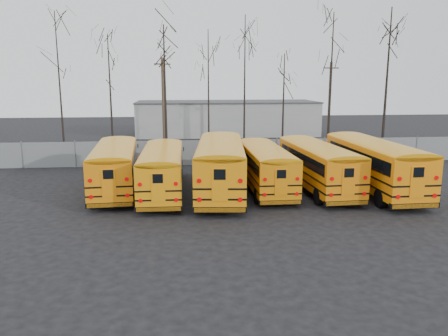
{
  "coord_description": "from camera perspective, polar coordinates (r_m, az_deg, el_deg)",
  "views": [
    {
      "loc": [
        -3.77,
        -22.61,
        6.71
      ],
      "look_at": [
        -1.26,
        2.56,
        1.6
      ],
      "focal_mm": 35.0,
      "sensor_mm": 36.0,
      "label": 1
    }
  ],
  "objects": [
    {
      "name": "tree_1",
      "position": [
        40.61,
        -14.6,
        9.07
      ],
      "size": [
        0.26,
        0.26,
        10.59
      ],
      "primitive_type": "cone",
      "color": "black",
      "rests_on": "ground"
    },
    {
      "name": "tree_4",
      "position": [
        38.43,
        2.7,
        10.43
      ],
      "size": [
        0.26,
        0.26,
        12.11
      ],
      "primitive_type": "cone",
      "color": "black",
      "rests_on": "ground"
    },
    {
      "name": "bus_a",
      "position": [
        27.38,
        -14.04,
        0.58
      ],
      "size": [
        3.16,
        10.64,
        2.94
      ],
      "rotation": [
        0.0,
        0.0,
        0.07
      ],
      "color": "black",
      "rests_on": "ground"
    },
    {
      "name": "bus_d",
      "position": [
        27.05,
        5.35,
        0.56
      ],
      "size": [
        2.33,
        9.99,
        2.79
      ],
      "rotation": [
        0.0,
        0.0,
        0.0
      ],
      "color": "black",
      "rests_on": "ground"
    },
    {
      "name": "tree_3",
      "position": [
        37.17,
        -2.04,
        9.39
      ],
      "size": [
        0.26,
        0.26,
        10.79
      ],
      "primitive_type": "cone",
      "color": "black",
      "rests_on": "ground"
    },
    {
      "name": "distant_building",
      "position": [
        55.11,
        0.35,
        6.52
      ],
      "size": [
        22.0,
        8.0,
        4.0
      ],
      "primitive_type": "cube",
      "color": "#AFAFAA",
      "rests_on": "ground"
    },
    {
      "name": "bus_e",
      "position": [
        27.54,
        11.98,
        0.75
      ],
      "size": [
        2.94,
        10.65,
        2.95
      ],
      "rotation": [
        0.0,
        0.0,
        0.05
      ],
      "color": "black",
      "rests_on": "ground"
    },
    {
      "name": "tree_5",
      "position": [
        40.58,
        7.75,
        8.23
      ],
      "size": [
        0.26,
        0.26,
        9.04
      ],
      "primitive_type": "cone",
      "color": "black",
      "rests_on": "ground"
    },
    {
      "name": "tree_6",
      "position": [
        42.42,
        13.76,
        10.64
      ],
      "size": [
        0.26,
        0.26,
        12.73
      ],
      "primitive_type": "cone",
      "color": "black",
      "rests_on": "ground"
    },
    {
      "name": "tree_2",
      "position": [
        37.31,
        -7.69,
        9.57
      ],
      "size": [
        0.26,
        0.26,
        11.14
      ],
      "primitive_type": "cone",
      "color": "black",
      "rests_on": "ground"
    },
    {
      "name": "fence",
      "position": [
        35.28,
        0.52,
        2.11
      ],
      "size": [
        40.0,
        0.04,
        2.0
      ],
      "primitive_type": "cube",
      "color": "gray",
      "rests_on": "ground"
    },
    {
      "name": "bus_f",
      "position": [
        28.18,
        18.82,
        0.91
      ],
      "size": [
        2.83,
        11.45,
        3.19
      ],
      "rotation": [
        0.0,
        0.0,
        0.02
      ],
      "color": "black",
      "rests_on": "ground"
    },
    {
      "name": "bus_b",
      "position": [
        26.07,
        -8.06,
        0.16
      ],
      "size": [
        2.43,
        10.23,
        2.85
      ],
      "rotation": [
        0.0,
        0.0,
        -0.01
      ],
      "color": "black",
      "rests_on": "ground"
    },
    {
      "name": "utility_pole_left",
      "position": [
        40.87,
        -7.92,
        8.17
      ],
      "size": [
        1.47,
        0.7,
        8.7
      ],
      "rotation": [
        0.0,
        0.0,
        0.39
      ],
      "color": "brown",
      "rests_on": "ground"
    },
    {
      "name": "tree_7",
      "position": [
        41.33,
        20.46,
        10.28
      ],
      "size": [
        0.26,
        0.26,
        12.79
      ],
      "primitive_type": "cone",
      "color": "black",
      "rests_on": "ground"
    },
    {
      "name": "utility_pole_right",
      "position": [
        43.78,
        13.59,
        7.96
      ],
      "size": [
        1.5,
        0.26,
        8.39
      ],
      "rotation": [
        0.0,
        0.0,
        -0.06
      ],
      "color": "#483629",
      "rests_on": "ground"
    },
    {
      "name": "bus_c",
      "position": [
        26.1,
        -0.47,
        0.81
      ],
      "size": [
        3.78,
        11.8,
        3.25
      ],
      "rotation": [
        0.0,
        0.0,
        -0.1
      ],
      "color": "black",
      "rests_on": "ground"
    },
    {
      "name": "ground",
      "position": [
        23.88,
        3.64,
        -4.92
      ],
      "size": [
        120.0,
        120.0,
        0.0
      ],
      "primitive_type": "plane",
      "color": "black",
      "rests_on": "ground"
    },
    {
      "name": "tree_0",
      "position": [
        39.44,
        -20.65,
        9.83
      ],
      "size": [
        0.26,
        0.26,
        12.21
      ],
      "primitive_type": "cone",
      "color": "black",
      "rests_on": "ground"
    }
  ]
}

